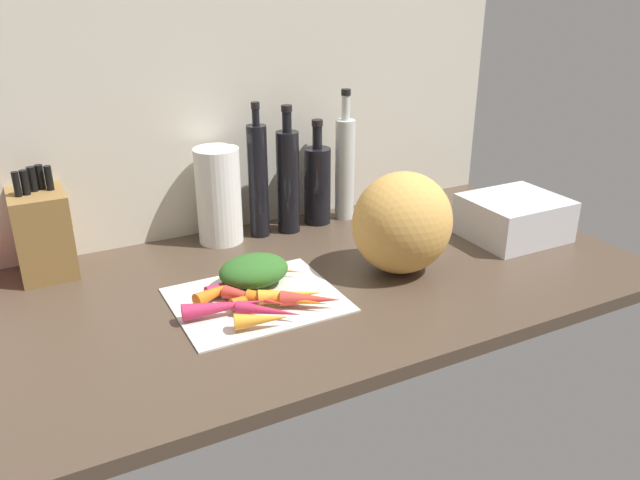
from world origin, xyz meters
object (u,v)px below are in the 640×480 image
bottle_1 (288,180)px  bottle_0 (258,180)px  carrot_0 (224,289)px  carrot_7 (254,296)px  cutting_board (257,299)px  carrot_3 (288,300)px  bottle_2 (317,184)px  carrot_8 (269,311)px  carrot_1 (262,319)px  carrot_4 (255,298)px  carrot_9 (272,269)px  dish_rack (514,218)px  carrot_6 (242,280)px  winter_squash (402,223)px  carrot_11 (263,270)px  bottle_3 (345,167)px  carrot_10 (225,306)px  carrot_2 (311,299)px  carrot_5 (291,295)px  paper_towel_roll (219,196)px  knife_block (42,231)px

bottle_1 → bottle_0: bearing=174.8°
carrot_0 → bottle_0: bottle_0 is taller
carrot_7 → cutting_board: bearing=54.2°
carrot_3 → bottle_2: 51.07cm
carrot_7 → carrot_8: (0.20, -7.38, 0.12)cm
carrot_1 → bottle_2: bottle_2 is taller
carrot_3 → carrot_4: (-5.64, 3.92, -0.02)cm
carrot_9 → dish_rack: size_ratio=0.66×
carrot_6 → dish_rack: bearing=-3.9°
winter_squash → carrot_7: bearing=-180.0°
carrot_11 → bottle_1: 32.32cm
carrot_6 → bottle_1: size_ratio=0.53×
carrot_4 → bottle_3: bearing=41.5°
bottle_3 → carrot_4: bearing=-138.5°
carrot_7 → carrot_9: 13.73cm
carrot_8 → carrot_10: (-7.38, 5.07, 0.43)cm
carrot_2 → carrot_5: size_ratio=0.92×
carrot_3 → bottle_2: (28.31, 41.55, 8.95)cm
carrot_4 → bottle_2: (33.95, 37.64, 8.98)cm
bottle_1 → carrot_3: bearing=-115.2°
paper_towel_roll → carrot_5: bearing=-88.2°
carrot_0 → bottle_3: size_ratio=0.41×
dish_rack → bottle_2: bearing=140.6°
carrot_7 → winter_squash: (36.65, 0.01, 9.81)cm
carrot_10 → paper_towel_roll: (12.60, 38.34, 9.72)cm
carrot_1 → carrot_5: (9.29, 6.59, -0.04)cm
carrot_8 → bottle_3: (41.86, 43.47, 12.73)cm
carrot_4 → bottle_0: bearing=66.0°
cutting_board → winter_squash: bearing=-2.3°
carrot_8 → carrot_3: bearing=22.5°
carrot_4 → carrot_10: 6.93cm
carrot_10 → bottle_0: size_ratio=0.49×
cutting_board → carrot_5: 7.98cm
cutting_board → carrot_3: bearing=-57.6°
carrot_11 → winter_squash: bearing=-18.3°
carrot_5 → bottle_3: size_ratio=0.38×
carrot_4 → carrot_6: (0.77, 9.44, -0.24)cm
carrot_0 → bottle_0: 38.08cm
carrot_3 → winter_squash: size_ratio=0.74×
carrot_0 → carrot_4: size_ratio=1.00×
carrot_10 → paper_towel_roll: bearing=71.8°
carrot_3 → carrot_4: same height
winter_squash → bottle_2: bearing=94.8°
knife_block → carrot_1: bearing=-54.5°
carrot_2 → carrot_11: bearing=101.1°
carrot_7 → carrot_9: size_ratio=0.70×
cutting_board → dish_rack: bearing=1.3°
carrot_0 → winter_squash: size_ratio=0.62×
carrot_8 → winter_squash: winter_squash is taller
paper_towel_roll → cutting_board: bearing=-97.2°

